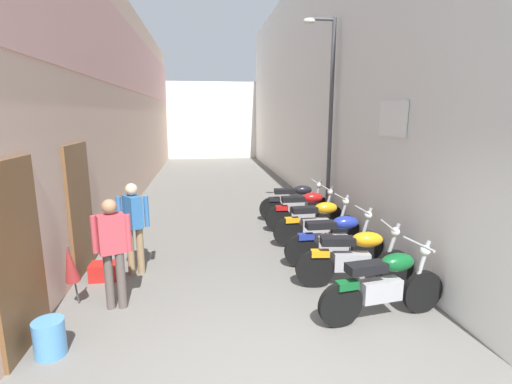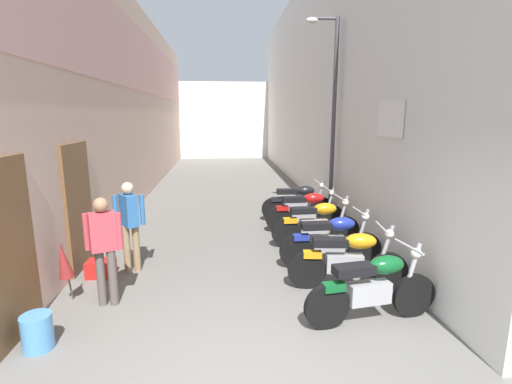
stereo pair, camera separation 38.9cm
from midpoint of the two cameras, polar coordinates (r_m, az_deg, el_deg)
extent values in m
plane|color=#66635E|center=(11.53, -3.24, -1.70)|extent=(36.12, 36.12, 0.00)
cube|color=beige|center=(13.45, -16.39, 12.74)|extent=(0.40, 20.12, 6.04)
cube|color=brown|center=(5.17, -31.64, -7.83)|extent=(0.06, 1.10, 2.20)
cube|color=brown|center=(7.12, -23.91, -2.08)|extent=(0.06, 1.10, 2.20)
cube|color=#DBA39E|center=(13.51, -15.81, 18.42)|extent=(0.04, 20.12, 1.93)
cube|color=silver|center=(13.63, 8.93, 15.48)|extent=(0.40, 20.12, 7.20)
cube|color=white|center=(6.85, 21.30, 10.32)|extent=(0.04, 0.90, 0.60)
cube|color=silver|center=(24.27, -4.39, 10.80)|extent=(8.36, 2.00, 4.58)
cylinder|color=black|center=(5.69, 24.68, -14.09)|extent=(0.61, 0.17, 0.60)
cylinder|color=black|center=(5.06, 12.99, -16.61)|extent=(0.61, 0.17, 0.60)
cube|color=#9E9EA3|center=(5.27, 18.83, -14.29)|extent=(0.58, 0.28, 0.28)
ellipsoid|color=#0F5123|center=(5.25, 21.25, -10.28)|extent=(0.51, 0.33, 0.24)
cube|color=black|center=(5.02, 16.83, -11.25)|extent=(0.55, 0.30, 0.12)
cylinder|color=#9E9EA3|center=(5.51, 24.41, -10.94)|extent=(0.25, 0.10, 0.77)
cylinder|color=#9E9EA3|center=(5.35, 24.13, -7.59)|extent=(0.12, 0.58, 0.04)
sphere|color=silver|center=(5.45, 25.05, -8.42)|extent=(0.14, 0.14, 0.14)
cube|color=#0F5123|center=(4.97, 13.98, -13.80)|extent=(0.30, 0.18, 0.10)
cylinder|color=black|center=(6.33, 21.08, -11.14)|extent=(0.61, 0.15, 0.60)
cylinder|color=black|center=(6.03, 9.59, -11.62)|extent=(0.61, 0.15, 0.60)
cube|color=#9E9EA3|center=(6.09, 15.08, -10.41)|extent=(0.58, 0.26, 0.28)
ellipsoid|color=orange|center=(6.03, 17.40, -7.15)|extent=(0.51, 0.31, 0.24)
cube|color=black|center=(5.93, 13.07, -7.43)|extent=(0.54, 0.28, 0.12)
cylinder|color=#9E9EA3|center=(6.18, 20.71, -8.18)|extent=(0.25, 0.09, 0.77)
cylinder|color=#9E9EA3|center=(6.05, 20.32, -5.08)|extent=(0.10, 0.58, 0.04)
sphere|color=silver|center=(6.12, 21.32, -5.95)|extent=(0.14, 0.14, 0.14)
cube|color=orange|center=(5.95, 10.44, -9.30)|extent=(0.29, 0.17, 0.10)
cylinder|color=black|center=(7.16, 17.64, -8.20)|extent=(0.60, 0.09, 0.60)
cylinder|color=black|center=(6.76, 7.80, -8.94)|extent=(0.60, 0.09, 0.60)
cube|color=#9E9EA3|center=(6.88, 12.52, -7.68)|extent=(0.56, 0.21, 0.28)
ellipsoid|color=navy|center=(6.85, 14.48, -4.71)|extent=(0.49, 0.27, 0.24)
cube|color=black|center=(6.71, 10.78, -5.07)|extent=(0.52, 0.23, 0.12)
cylinder|color=#9E9EA3|center=(7.03, 17.29, -5.56)|extent=(0.25, 0.07, 0.77)
cylinder|color=#9E9EA3|center=(6.91, 16.94, -2.82)|extent=(0.05, 0.58, 0.04)
sphere|color=silver|center=(6.98, 17.80, -3.58)|extent=(0.14, 0.14, 0.14)
cube|color=navy|center=(6.70, 8.53, -6.82)|extent=(0.28, 0.15, 0.10)
cylinder|color=black|center=(8.13, 14.68, -5.65)|extent=(0.60, 0.11, 0.60)
cylinder|color=black|center=(7.75, 6.05, -6.19)|extent=(0.60, 0.11, 0.60)
cube|color=#9E9EA3|center=(7.87, 10.15, -5.12)|extent=(0.57, 0.23, 0.28)
ellipsoid|color=orange|center=(7.84, 11.85, -2.50)|extent=(0.49, 0.28, 0.24)
cube|color=black|center=(7.71, 8.62, -2.79)|extent=(0.53, 0.24, 0.12)
cylinder|color=#9E9EA3|center=(8.01, 14.34, -3.29)|extent=(0.25, 0.07, 0.77)
cylinder|color=#9E9EA3|center=(7.90, 14.00, -0.86)|extent=(0.06, 0.58, 0.04)
sphere|color=silver|center=(7.97, 14.77, -1.54)|extent=(0.14, 0.14, 0.14)
cube|color=orange|center=(7.69, 6.67, -4.31)|extent=(0.29, 0.15, 0.10)
cylinder|color=black|center=(9.00, 12.63, -3.86)|extent=(0.60, 0.08, 0.60)
cylinder|color=black|center=(8.70, 4.76, -4.15)|extent=(0.60, 0.08, 0.60)
cube|color=#9E9EA3|center=(8.79, 8.47, -3.27)|extent=(0.56, 0.20, 0.28)
ellipsoid|color=#AD1414|center=(8.76, 10.00, -0.94)|extent=(0.48, 0.26, 0.24)
cube|color=black|center=(8.65, 7.06, -1.14)|extent=(0.52, 0.22, 0.12)
cylinder|color=#9E9EA3|center=(8.89, 12.31, -1.70)|extent=(0.25, 0.06, 0.77)
cylinder|color=#9E9EA3|center=(8.80, 11.97, 0.50)|extent=(0.04, 0.58, 0.04)
sphere|color=silver|center=(8.85, 12.68, -0.12)|extent=(0.14, 0.14, 0.14)
cube|color=#AD1414|center=(8.65, 5.31, -2.47)|extent=(0.28, 0.14, 0.10)
cylinder|color=black|center=(9.81, 11.08, -2.50)|extent=(0.60, 0.10, 0.60)
cylinder|color=black|center=(9.58, 3.81, -2.65)|extent=(0.60, 0.10, 0.60)
cube|color=#9E9EA3|center=(9.64, 7.22, -1.89)|extent=(0.57, 0.22, 0.28)
ellipsoid|color=black|center=(9.61, 8.62, 0.22)|extent=(0.49, 0.28, 0.24)
cube|color=black|center=(9.53, 5.91, 0.07)|extent=(0.53, 0.24, 0.12)
cylinder|color=#9E9EA3|center=(9.72, 10.77, -0.51)|extent=(0.25, 0.07, 0.77)
cylinder|color=#9E9EA3|center=(9.63, 10.44, 1.52)|extent=(0.05, 0.58, 0.04)
sphere|color=silver|center=(9.68, 11.11, 0.94)|extent=(0.14, 0.14, 0.14)
cube|color=black|center=(9.53, 4.31, -1.12)|extent=(0.28, 0.15, 0.10)
cylinder|color=#564C47|center=(5.79, -20.65, -12.10)|extent=(0.12, 0.12, 0.82)
cylinder|color=#564C47|center=(5.75, -19.08, -12.16)|extent=(0.12, 0.12, 0.82)
cube|color=#B23D47|center=(5.54, -20.36, -5.66)|extent=(0.39, 0.31, 0.54)
sphere|color=#997051|center=(5.44, -20.64, -1.83)|extent=(0.20, 0.20, 0.20)
cylinder|color=#B23D47|center=(5.60, -22.54, -5.64)|extent=(0.08, 0.08, 0.52)
cylinder|color=#B23D47|center=(5.48, -18.13, -5.67)|extent=(0.08, 0.08, 0.52)
cylinder|color=#8C7251|center=(6.83, -17.46, -8.21)|extent=(0.12, 0.12, 0.82)
cylinder|color=#8C7251|center=(6.79, -16.12, -8.23)|extent=(0.12, 0.12, 0.82)
cube|color=#2D66A5|center=(6.61, -17.14, -2.67)|extent=(0.36, 0.39, 0.54)
sphere|color=#DBB28E|center=(6.53, -17.34, 0.56)|extent=(0.20, 0.20, 0.20)
cylinder|color=#2D66A5|center=(6.66, -18.99, -2.68)|extent=(0.08, 0.08, 0.52)
cylinder|color=#2D66A5|center=(6.57, -15.26, -2.65)|extent=(0.08, 0.08, 0.52)
cylinder|color=#4C8CCC|center=(5.18, -28.33, -18.22)|extent=(0.34, 0.34, 0.42)
cube|color=red|center=(6.86, -20.97, -10.77)|extent=(0.44, 0.32, 0.28)
cylinder|color=#4C4C4C|center=(6.01, -25.09, -10.92)|extent=(0.02, 0.22, 0.93)
cone|color=maroon|center=(5.86, -25.53, -9.32)|extent=(0.20, 0.31, 0.58)
cylinder|color=#47474C|center=(9.46, 12.85, 9.99)|extent=(0.10, 0.10, 4.87)
cylinder|color=#47474C|center=(9.61, 11.68, 24.41)|extent=(0.60, 0.07, 0.07)
ellipsoid|color=silver|center=(9.52, 9.77, 24.29)|extent=(0.28, 0.18, 0.14)
camera|label=1|loc=(0.19, -88.65, 0.28)|focal=26.35mm
camera|label=2|loc=(0.19, 91.35, -0.28)|focal=26.35mm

